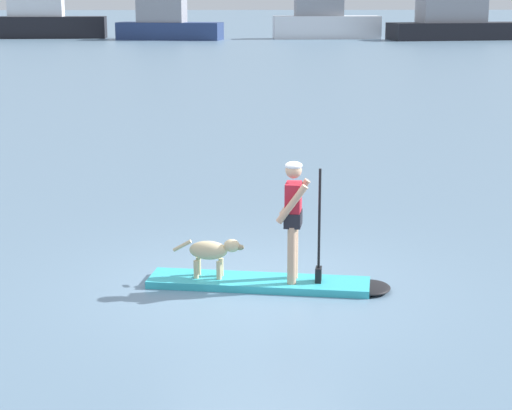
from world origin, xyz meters
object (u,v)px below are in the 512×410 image
object	(u,v)px
moored_boat_port	(325,21)
moored_boat_far_starboard	(458,24)
dog	(212,252)
moored_boat_outer	(44,22)
paddleboard	(275,283)
person_paddler	(294,213)
moored_boat_starboard	(167,24)

from	to	relation	value
moored_boat_port	moored_boat_far_starboard	xyz separation A→B (m)	(11.06, -2.38, -0.15)
dog	moored_boat_outer	xyz separation A→B (m)	(-15.47, 68.98, 0.91)
paddleboard	moored_boat_outer	world-z (taller)	moored_boat_outer
person_paddler	moored_boat_far_starboard	distance (m)	67.76
moored_boat_starboard	moored_boat_port	bearing A→B (deg)	5.49
dog	moored_boat_port	bearing A→B (deg)	82.35
moored_boat_starboard	moored_boat_port	size ratio (longest dim) A/B	0.99
moored_boat_outer	moored_boat_port	xyz separation A→B (m)	(24.50, -1.75, 0.09)
paddleboard	dog	world-z (taller)	dog
dog	moored_boat_port	xyz separation A→B (m)	(9.03, 67.23, 0.99)
moored_boat_port	moored_boat_far_starboard	bearing A→B (deg)	-12.17
paddleboard	moored_boat_starboard	distance (m)	66.31
paddleboard	person_paddler	xyz separation A→B (m)	(0.25, -0.04, 0.99)
dog	moored_boat_port	world-z (taller)	moored_boat_port
moored_boat_far_starboard	moored_boat_starboard	bearing A→B (deg)	177.48
moored_boat_outer	moored_boat_port	world-z (taller)	moored_boat_port
paddleboard	dog	bearing A→B (deg)	169.88
dog	moored_boat_starboard	world-z (taller)	moored_boat_starboard
moored_boat_outer	moored_boat_port	size ratio (longest dim) A/B	1.14
paddleboard	moored_boat_far_starboard	distance (m)	67.79
moored_boat_starboard	moored_boat_outer	bearing A→B (deg)	164.48
paddleboard	moored_boat_port	xyz separation A→B (m)	(8.17, 67.38, 1.41)
moored_boat_starboard	moored_boat_far_starboard	size ratio (longest dim) A/B	0.72
moored_boat_far_starboard	paddleboard	bearing A→B (deg)	-106.48
person_paddler	moored_boat_outer	world-z (taller)	moored_boat_outer
person_paddler	moored_boat_starboard	xyz separation A→B (m)	(-5.60, 66.13, 0.26)
moored_boat_outer	moored_boat_far_starboard	size ratio (longest dim) A/B	0.83
moored_boat_starboard	moored_boat_far_starboard	world-z (taller)	moored_boat_far_starboard
person_paddler	moored_boat_port	distance (m)	67.89
paddleboard	moored_boat_outer	distance (m)	71.04
dog	moored_boat_starboard	size ratio (longest dim) A/B	0.11
moored_boat_outer	moored_boat_far_starboard	world-z (taller)	moored_boat_outer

